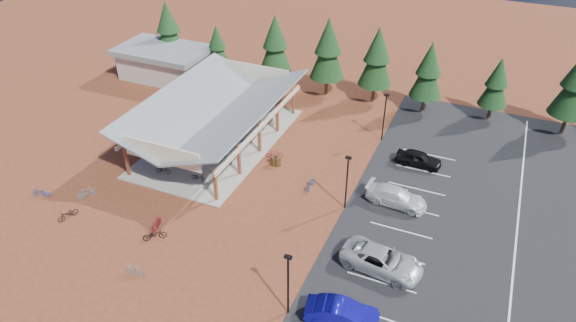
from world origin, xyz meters
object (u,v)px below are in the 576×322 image
at_px(bike_9, 86,193).
at_px(bike_15, 275,154).
at_px(bike_12, 155,235).
at_px(bike_14, 310,184).
at_px(bike_7, 269,120).
at_px(bike_8, 68,214).
at_px(lamp_post_0, 288,281).
at_px(bike_13, 135,271).
at_px(lamp_post_1, 347,179).
at_px(bike_10, 41,193).
at_px(bike_3, 213,108).
at_px(lamp_post_2, 385,114).
at_px(car_3, 396,197).
at_px(bike_2, 215,120).
at_px(bike_6, 237,137).
at_px(outbuilding, 164,62).
at_px(bike_0, 163,170).
at_px(bike_11, 156,224).
at_px(car_4, 419,159).
at_px(trash_bin_0, 278,162).
at_px(trash_bin_1, 274,161).
at_px(bike_1, 192,135).
at_px(bike_5, 225,158).
at_px(bike_pavilion, 216,108).
at_px(car_1, 342,313).
at_px(bike_4, 199,177).

height_order(bike_9, bike_15, bike_9).
distance_m(bike_12, bike_14, 13.98).
xyz_separation_m(bike_7, bike_8, (-8.45, -20.59, -0.10)).
height_order(lamp_post_0, bike_13, lamp_post_0).
bearing_deg(lamp_post_0, bike_13, -173.13).
distance_m(lamp_post_1, bike_7, 15.85).
bearing_deg(bike_12, bike_10, 47.92).
bearing_deg(bike_9, bike_3, -67.51).
distance_m(lamp_post_2, car_3, 10.78).
xyz_separation_m(bike_7, bike_14, (8.19, -8.88, -0.11)).
xyz_separation_m(lamp_post_2, bike_13, (-11.32, -25.36, -2.50)).
bearing_deg(bike_9, bike_14, -123.11).
height_order(bike_8, bike_13, bike_13).
bearing_deg(bike_2, bike_6, -136.70).
height_order(outbuilding, bike_2, outbuilding).
bearing_deg(bike_0, bike_11, -160.93).
relative_size(outbuilding, bike_14, 6.33).
height_order(bike_10, bike_13, bike_13).
xyz_separation_m(bike_12, car_4, (16.65, 18.39, 0.27)).
xyz_separation_m(lamp_post_0, trash_bin_0, (-7.78, 15.49, -2.53)).
distance_m(lamp_post_1, lamp_post_2, 12.00).
bearing_deg(outbuilding, trash_bin_1, -30.98).
height_order(lamp_post_0, bike_1, lamp_post_0).
bearing_deg(bike_5, bike_3, 47.59).
distance_m(trash_bin_1, bike_12, 13.73).
height_order(bike_pavilion, bike_2, bike_pavilion).
relative_size(bike_7, bike_13, 0.97).
xyz_separation_m(trash_bin_1, bike_10, (-16.35, -12.49, -0.00)).
distance_m(bike_2, bike_15, 9.25).
xyz_separation_m(bike_13, bike_14, (7.67, 14.75, -0.02)).
bearing_deg(bike_10, lamp_post_1, 92.67).
height_order(bike_2, bike_3, bike_2).
height_order(bike_11, car_1, car_1).
relative_size(bike_3, bike_15, 1.02).
xyz_separation_m(trash_bin_1, car_1, (11.65, -14.82, 0.38)).
height_order(bike_pavilion, lamp_post_0, lamp_post_0).
distance_m(outbuilding, trash_bin_0, 24.69).
relative_size(bike_4, bike_6, 0.99).
height_order(bike_4, bike_7, bike_7).
distance_m(bike_5, bike_10, 16.16).
relative_size(lamp_post_0, bike_7, 3.33).
bearing_deg(lamp_post_2, bike_12, -119.67).
distance_m(bike_2, bike_12, 18.22).
distance_m(bike_0, bike_13, 12.63).
xyz_separation_m(lamp_post_2, bike_12, (-12.31, -21.60, -2.49)).
height_order(car_3, car_4, car_3).
bearing_deg(lamp_post_2, outbuilding, 172.15).
relative_size(bike_pavilion, bike_7, 12.58).
bearing_deg(bike_3, bike_9, 164.76).
xyz_separation_m(trash_bin_0, bike_12, (-4.53, -13.09, 0.03)).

